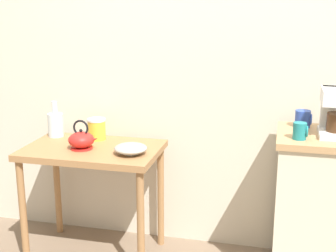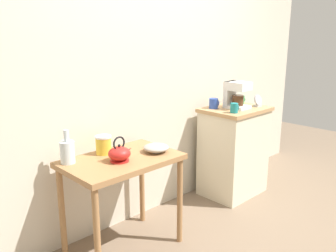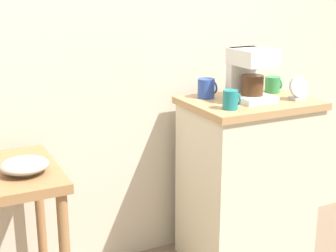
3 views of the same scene
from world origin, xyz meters
TOP-DOWN VIEW (x-y plane):
  - ground_plane at (0.00, 0.00)m, footprint 8.00×8.00m
  - back_wall at (0.10, 0.38)m, footprint 4.40×0.10m
  - wooden_table at (-0.66, -0.01)m, footprint 0.83×0.54m
  - kitchen_counter at (0.77, 0.02)m, footprint 0.64×0.49m
  - bowl_stoneware at (-0.38, -0.08)m, footprint 0.20×0.20m
  - teakettle at (-0.71, -0.05)m, footprint 0.19×0.16m
  - glass_carafe_vase at (-0.99, 0.16)m, footprint 0.10×0.10m
  - canister_enamel at (-0.69, 0.16)m, footprint 0.12×0.12m
  - coffee_maker at (0.76, 0.03)m, footprint 0.18×0.22m
  - mug_tall_green at (0.98, 0.11)m, footprint 0.09×0.08m
  - mug_blue at (0.59, 0.16)m, footprint 0.09×0.09m
  - mug_dark_teal at (0.57, -0.10)m, footprint 0.08×0.07m
  - table_clock at (0.98, -0.09)m, footprint 0.11×0.05m

SIDE VIEW (x-z plane):
  - ground_plane at x=0.00m, z-range 0.00..0.00m
  - kitchen_counter at x=0.77m, z-range 0.00..0.90m
  - wooden_table at x=-0.66m, z-range 0.26..1.00m
  - bowl_stoneware at x=-0.38m, z-range 0.74..0.80m
  - teakettle at x=-0.71m, z-range 0.70..0.88m
  - canister_enamel at x=-0.69m, z-range 0.74..0.87m
  - glass_carafe_vase at x=-0.99m, z-range 0.70..0.94m
  - mug_tall_green at x=0.98m, z-range 0.90..0.99m
  - mug_dark_teal at x=0.57m, z-range 0.90..0.99m
  - mug_blue at x=0.59m, z-range 0.90..1.00m
  - table_clock at x=0.98m, z-range 0.89..1.01m
  - coffee_maker at x=0.76m, z-range 0.91..1.17m
  - back_wall at x=0.10m, z-range 0.00..2.80m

